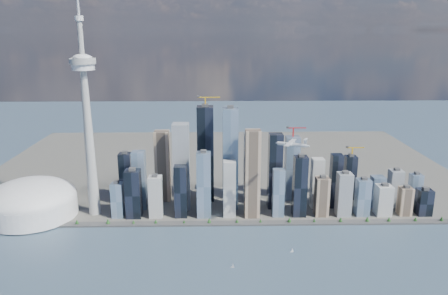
{
  "coord_description": "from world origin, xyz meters",
  "views": [
    {
      "loc": [
        -15.7,
        -645.11,
        418.97
      ],
      "look_at": [
        2.21,
        260.0,
        175.05
      ],
      "focal_mm": 35.0,
      "sensor_mm": 36.0,
      "label": 1
    }
  ],
  "objects_px": {
    "needle_tower": "(87,116)",
    "dome_stadium": "(32,201)",
    "airplane": "(292,144)",
    "sailboat_west": "(233,266)",
    "sailboat_east": "(292,251)"
  },
  "relations": [
    {
      "from": "dome_stadium",
      "to": "sailboat_east",
      "type": "bearing_deg",
      "value": -17.37
    },
    {
      "from": "needle_tower",
      "to": "sailboat_west",
      "type": "xyz_separation_m",
      "value": [
        314.3,
        -244.18,
        -232.64
      ]
    },
    {
      "from": "needle_tower",
      "to": "airplane",
      "type": "relative_size",
      "value": 8.21
    },
    {
      "from": "airplane",
      "to": "sailboat_west",
      "type": "distance_m",
      "value": 265.59
    },
    {
      "from": "needle_tower",
      "to": "dome_stadium",
      "type": "bearing_deg",
      "value": -175.91
    },
    {
      "from": "airplane",
      "to": "sailboat_east",
      "type": "distance_m",
      "value": 209.79
    },
    {
      "from": "dome_stadium",
      "to": "sailboat_east",
      "type": "height_order",
      "value": "dome_stadium"
    },
    {
      "from": "dome_stadium",
      "to": "needle_tower",
      "type": "bearing_deg",
      "value": 4.09
    },
    {
      "from": "needle_tower",
      "to": "sailboat_east",
      "type": "xyz_separation_m",
      "value": [
        432.53,
        -189.08,
        -232.83
      ]
    },
    {
      "from": "dome_stadium",
      "to": "sailboat_west",
      "type": "bearing_deg",
      "value": -27.27
    },
    {
      "from": "needle_tower",
      "to": "dome_stadium",
      "type": "xyz_separation_m",
      "value": [
        -140.0,
        -10.0,
        -196.4
      ]
    },
    {
      "from": "sailboat_west",
      "to": "sailboat_east",
      "type": "bearing_deg",
      "value": 43.12
    },
    {
      "from": "dome_stadium",
      "to": "sailboat_west",
      "type": "xyz_separation_m",
      "value": [
        454.3,
        -234.18,
        -36.24
      ]
    },
    {
      "from": "sailboat_west",
      "to": "sailboat_east",
      "type": "distance_m",
      "value": 130.44
    },
    {
      "from": "dome_stadium",
      "to": "sailboat_east",
      "type": "distance_m",
      "value": 600.99
    }
  ]
}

